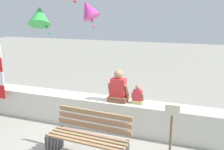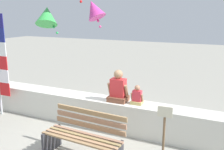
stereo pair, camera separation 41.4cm
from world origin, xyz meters
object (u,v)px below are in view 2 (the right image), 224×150
object	(u,v)px
person_adult	(118,89)
kite_green	(47,16)
person_child	(137,97)
kite_magenta	(94,9)
park_bench	(84,137)
flag_banner	(0,60)
sign_post	(164,135)

from	to	relation	value
person_adult	kite_green	world-z (taller)	kite_green
person_child	kite_magenta	world-z (taller)	kite_magenta
person_child	kite_magenta	bearing A→B (deg)	137.30
park_bench	kite_green	xyz separation A→B (m)	(-3.01, 2.87, 2.21)
person_child	flag_banner	world-z (taller)	flag_banner
person_adult	sign_post	world-z (taller)	person_adult
flag_banner	sign_post	world-z (taller)	flag_banner
person_adult	kite_green	size ratio (longest dim) A/B	0.68
person_child	kite_green	bearing A→B (deg)	157.25
person_adult	sign_post	xyz separation A→B (m)	(1.37, -1.30, -0.26)
park_bench	person_adult	xyz separation A→B (m)	(0.11, 1.37, 0.59)
kite_magenta	park_bench	bearing A→B (deg)	-65.08
person_adult	flag_banner	distance (m)	3.21
person_adult	person_child	xyz separation A→B (m)	(0.46, 0.00, -0.12)
kite_magenta	sign_post	xyz separation A→B (m)	(3.03, -3.25, -2.07)
flag_banner	sign_post	distance (m)	4.65
flag_banner	kite_green	bearing A→B (deg)	89.55
person_child	kite_magenta	size ratio (longest dim) A/B	0.45
flag_banner	sign_post	bearing A→B (deg)	-10.43
park_bench	flag_banner	distance (m)	3.34
sign_post	person_adult	bearing A→B (deg)	136.69
flag_banner	kite_green	size ratio (longest dim) A/B	2.49
sign_post	kite_magenta	bearing A→B (deg)	133.01
kite_green	flag_banner	bearing A→B (deg)	-90.45
person_adult	person_child	bearing A→B (deg)	0.05
kite_green	kite_magenta	bearing A→B (deg)	17.09
kite_green	sign_post	distance (m)	5.62
park_bench	person_child	distance (m)	1.56
park_bench	sign_post	size ratio (longest dim) A/B	1.28
park_bench	person_adult	size ratio (longest dim) A/B	2.14
flag_banner	kite_magenta	size ratio (longest dim) A/B	2.81
person_adult	sign_post	size ratio (longest dim) A/B	0.60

